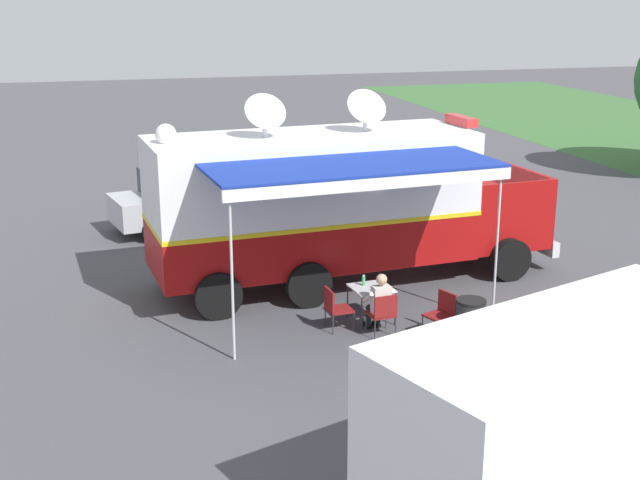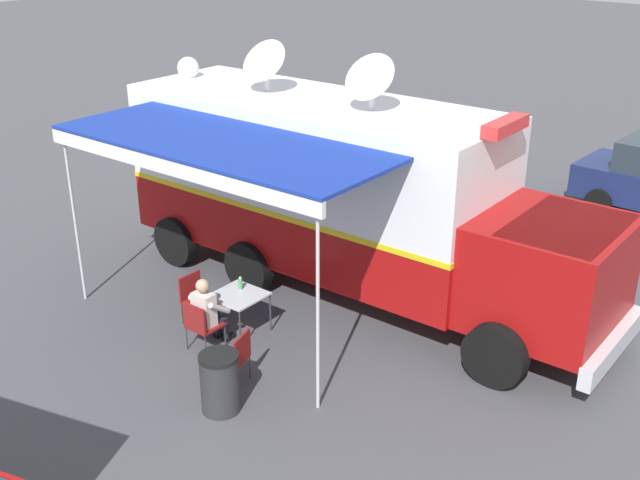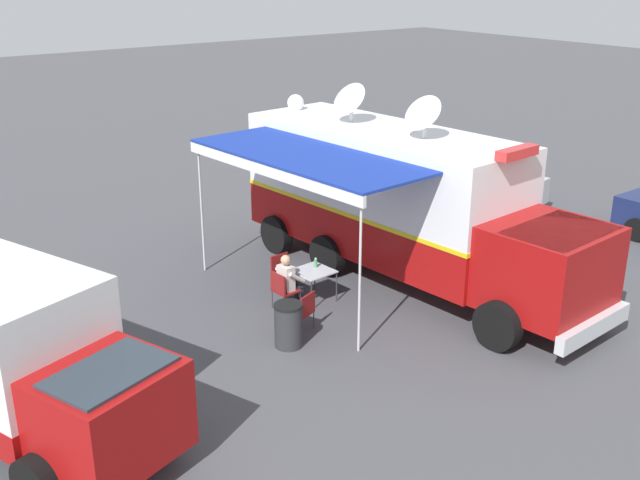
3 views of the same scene
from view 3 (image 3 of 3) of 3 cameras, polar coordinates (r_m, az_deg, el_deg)
The scene contains 11 objects.
ground_plane at distance 18.93m, azimuth 4.46°, elevation -2.08°, with size 100.00×100.00×0.00m, color #47474C.
lot_stripe at distance 19.41m, azimuth 12.09°, elevation -1.90°, with size 0.12×4.80×0.01m, color silver.
command_truck at distance 17.76m, azimuth 6.28°, elevation 3.01°, with size 5.45×9.65×4.53m.
folding_table at distance 16.83m, azimuth -0.53°, elevation -2.49°, with size 0.86×0.86×0.73m.
water_bottle at distance 16.94m, azimuth -0.33°, elevation -1.74°, with size 0.07×0.07×0.22m.
folding_chair_at_table at distance 16.50m, azimuth -2.84°, elevation -3.61°, with size 0.52×0.52×0.87m.
folding_chair_beside_table at distance 17.41m, azimuth -2.82°, elevation -2.29°, with size 0.52×0.52×0.87m.
folding_chair_spare_by_truck at distance 15.51m, azimuth -1.29°, elevation -5.23°, with size 0.62×0.62×0.87m.
seated_responder at distance 16.55m, azimuth -2.33°, elevation -3.00°, with size 0.68×0.58×1.25m.
trash_bin at distance 15.01m, azimuth -2.39°, elevation -6.42°, with size 0.57×0.57×0.91m.
car_behind_truck at distance 23.89m, azimuth 11.36°, elevation 4.62°, with size 2.64×4.48×1.76m.
Camera 3 is at (11.61, 13.08, 7.24)m, focal length 42.51 mm.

